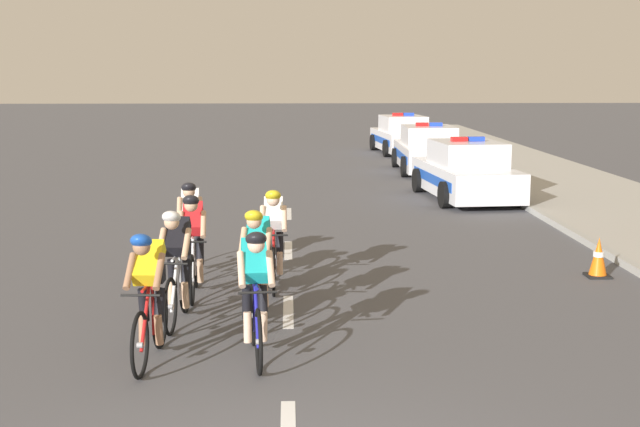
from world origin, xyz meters
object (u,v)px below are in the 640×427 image
at_px(cyclist_fourth, 257,263).
at_px(cyclist_fifth, 193,243).
at_px(cyclist_third, 177,264).
at_px(cyclist_sixth, 274,237).
at_px(traffic_cone_near, 598,258).
at_px(cyclist_seventh, 190,226).
at_px(police_car_nearest, 466,173).
at_px(cyclist_second, 255,292).
at_px(cyclist_lead, 149,295).
at_px(police_car_third, 402,136).
at_px(police_car_second, 428,151).

bearing_deg(cyclist_fourth, cyclist_fifth, 126.02).
bearing_deg(cyclist_fifth, cyclist_fourth, -53.98).
distance_m(cyclist_third, cyclist_sixth, 2.16).
height_order(cyclist_third, traffic_cone_near, cyclist_third).
relative_size(cyclist_fourth, cyclist_seventh, 1.00).
relative_size(cyclist_seventh, police_car_nearest, 0.38).
height_order(cyclist_fourth, cyclist_fifth, same).
height_order(cyclist_third, cyclist_fourth, same).
bearing_deg(traffic_cone_near, cyclist_second, -144.74).
xyz_separation_m(police_car_nearest, traffic_cone_near, (0.41, -8.30, -0.37)).
xyz_separation_m(cyclist_seventh, traffic_cone_near, (6.45, -0.40, -0.48)).
bearing_deg(cyclist_second, cyclist_seventh, 106.06).
xyz_separation_m(cyclist_lead, police_car_third, (6.03, 24.30, -0.11)).
distance_m(cyclist_second, traffic_cone_near, 6.46).
distance_m(cyclist_second, police_car_third, 24.72).
bearing_deg(cyclist_second, cyclist_fifth, 109.81).
bearing_deg(cyclist_lead, cyclist_second, 3.28).
distance_m(cyclist_fifth, cyclist_seventh, 1.37).
bearing_deg(cyclist_second, cyclist_fourth, 91.20).
relative_size(cyclist_lead, cyclist_fifth, 1.00).
relative_size(cyclist_fifth, cyclist_seventh, 1.00).
xyz_separation_m(cyclist_lead, cyclist_sixth, (1.32, 3.28, 0.00)).
bearing_deg(police_car_nearest, police_car_third, 90.00).
height_order(cyclist_lead, cyclist_third, same).
height_order(cyclist_second, police_car_nearest, police_car_nearest).
xyz_separation_m(cyclist_lead, cyclist_third, (0.12, 1.49, 0.00)).
distance_m(cyclist_seventh, police_car_third, 21.00).
bearing_deg(police_car_nearest, cyclist_seventh, -127.41).
height_order(police_car_second, traffic_cone_near, police_car_second).
bearing_deg(cyclist_lead, police_car_nearest, 63.50).
distance_m(cyclist_fourth, police_car_third, 23.32).
distance_m(cyclist_lead, cyclist_fifth, 2.84).
bearing_deg(cyclist_lead, traffic_cone_near, 30.48).
distance_m(cyclist_second, cyclist_third, 1.77).
bearing_deg(police_car_nearest, cyclist_sixth, -118.11).
distance_m(cyclist_lead, cyclist_fourth, 1.89).
bearing_deg(cyclist_second, police_car_second, 74.85).
height_order(cyclist_second, cyclist_third, same).
bearing_deg(cyclist_seventh, cyclist_lead, -89.79).
bearing_deg(traffic_cone_near, cyclist_fourth, -156.65).
xyz_separation_m(police_car_second, traffic_cone_near, (0.41, -14.21, -0.37)).
distance_m(cyclist_sixth, police_car_third, 21.54).
xyz_separation_m(cyclist_third, traffic_cone_near, (6.32, 2.30, -0.48)).
distance_m(cyclist_second, cyclist_sixth, 3.22).
relative_size(cyclist_lead, cyclist_sixth, 1.00).
xyz_separation_m(police_car_second, police_car_third, (0.00, 6.31, 0.00)).
xyz_separation_m(cyclist_seventh, police_car_nearest, (6.04, 7.90, -0.11)).
distance_m(cyclist_lead, cyclist_second, 1.17).
bearing_deg(traffic_cone_near, cyclist_lead, -149.52).
height_order(cyclist_seventh, police_car_second, police_car_second).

